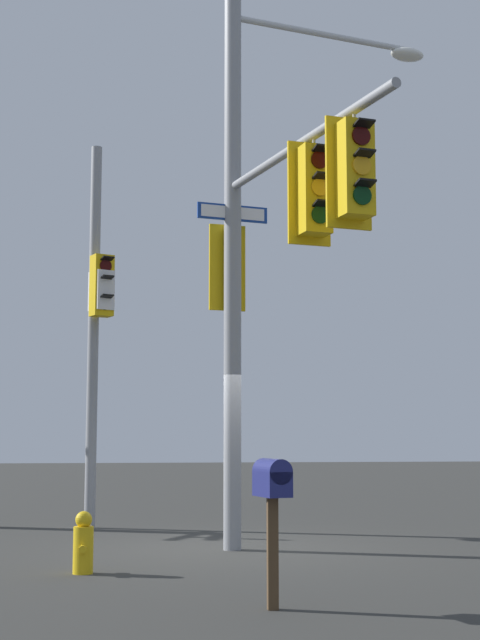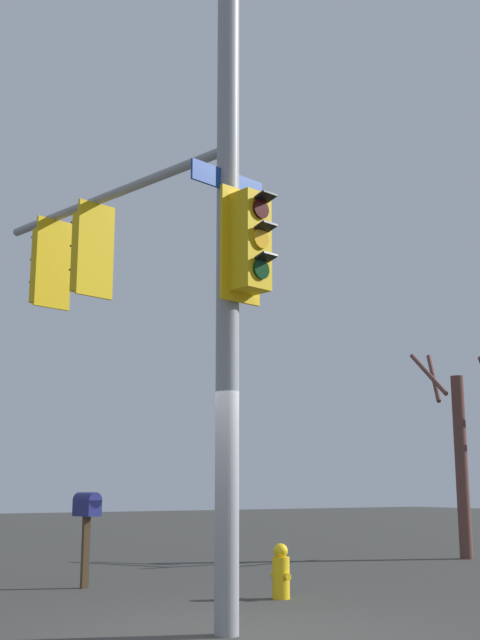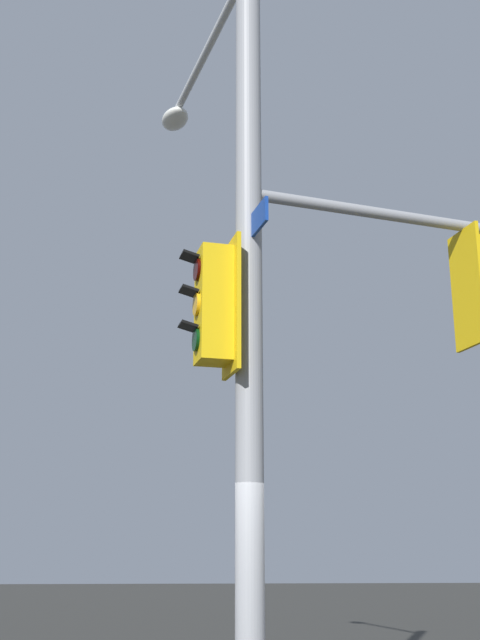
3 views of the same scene
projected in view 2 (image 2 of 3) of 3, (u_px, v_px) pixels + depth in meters
The scene contains 5 objects.
ground_plane at pixel (240, 638), 8.13m from camera, with size 80.00×80.00×0.00m, color #333330.
main_signal_pole_assembly at pixel (164, 223), 9.66m from camera, with size 5.46×3.90×8.32m.
fire_hydrant at pixel (281, 572), 11.01m from camera, with size 0.38×0.24×0.73m.
mailbox at pixel (87, 512), 12.32m from camera, with size 0.48×0.34×1.41m.
bare_tree_across_street at pixel (462, 452), 17.44m from camera, with size 1.99×2.00×4.46m.
Camera 2 is at (7.37, -4.45, 1.49)m, focal length 45.32 mm.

